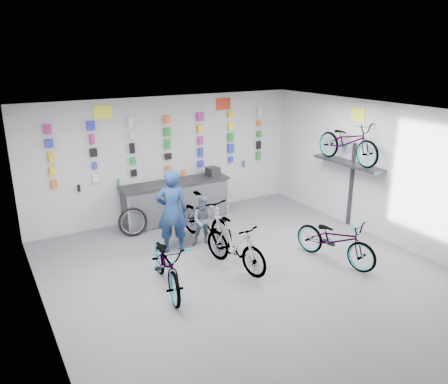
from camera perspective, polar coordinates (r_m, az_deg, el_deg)
floor at (r=8.15m, az=4.44°, el=-11.60°), size 8.00×8.00×0.00m
ceiling at (r=7.17m, az=5.02°, el=9.77°), size 8.00×8.00×0.00m
wall_back at (r=10.90m, az=-7.43°, el=4.47°), size 7.00×0.00×7.00m
wall_left at (r=6.33m, az=-22.44°, el=-6.86°), size 0.00×8.00×8.00m
wall_right at (r=9.88m, az=21.61°, el=1.93°), size 0.00×8.00×8.00m
counter at (r=10.78m, az=-6.25°, el=-1.25°), size 2.70×0.66×1.00m
merch_wall at (r=10.79m, az=-7.08°, el=6.11°), size 5.55×0.08×1.57m
wall_bracket at (r=10.52m, az=15.93°, el=3.22°), size 0.39×1.90×2.00m
sign_left at (r=10.19m, az=-15.55°, el=10.02°), size 0.42×0.02×0.30m
sign_right at (r=11.38m, az=-0.08°, el=11.43°), size 0.42×0.02×0.30m
sign_side at (r=10.40m, az=17.08°, el=9.65°), size 0.02×0.40×0.30m
bike_left at (r=7.76m, az=-7.45°, el=-9.31°), size 0.95×1.90×0.95m
bike_center at (r=8.38m, az=1.47°, el=-6.94°), size 0.80×1.68×0.97m
bike_right at (r=8.93m, az=14.35°, el=-6.04°), size 1.03×1.88×0.94m
bike_service at (r=9.52m, az=-2.44°, el=-3.46°), size 0.77×1.85×1.08m
bike_wall at (r=10.33m, az=15.91°, el=6.33°), size 0.63×1.80×0.95m
clerk at (r=8.99m, az=-6.81°, el=-2.53°), size 0.75×0.62×1.77m
customer at (r=9.34m, az=-2.62°, el=-3.76°), size 0.67×0.60×1.12m
spare_wheel at (r=10.09m, az=-11.82°, el=-3.86°), size 0.68×0.26×0.67m
register at (r=11.05m, az=-1.48°, el=2.70°), size 0.32×0.34×0.22m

